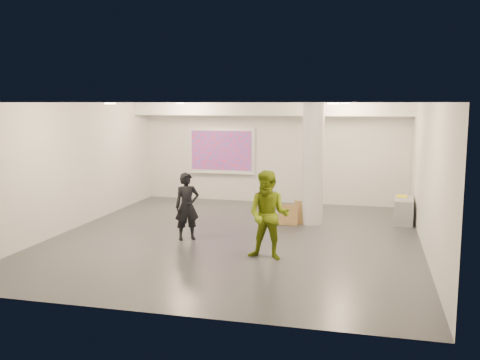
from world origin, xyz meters
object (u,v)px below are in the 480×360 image
(woman, at_px, (187,206))
(man, at_px, (269,215))
(credenza, at_px, (403,211))
(column, at_px, (313,164))
(projection_screen, at_px, (221,151))

(woman, bearing_deg, man, -59.85)
(credenza, xyz_separation_m, man, (-2.69, -3.93, 0.55))
(column, relative_size, woman, 2.02)
(woman, xyz_separation_m, man, (2.02, -1.04, 0.12))
(woman, bearing_deg, column, 8.89)
(projection_screen, bearing_deg, column, -40.56)
(projection_screen, height_order, credenza, projection_screen)
(column, xyz_separation_m, projection_screen, (-3.10, 2.65, 0.03))
(projection_screen, bearing_deg, woman, -82.92)
(credenza, distance_m, man, 4.79)
(woman, distance_m, man, 2.28)
(credenza, bearing_deg, column, -161.04)
(projection_screen, xyz_separation_m, woman, (0.60, -4.87, -0.78))
(credenza, xyz_separation_m, woman, (-4.72, -2.89, 0.43))
(woman, bearing_deg, projection_screen, 64.38)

